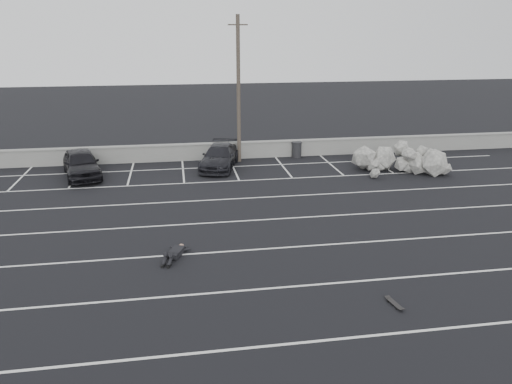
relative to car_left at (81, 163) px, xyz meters
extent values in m
plane|color=black|center=(7.62, -11.24, -0.77)|extent=(120.00, 120.00, 0.00)
cube|color=gray|center=(7.62, 2.76, -0.27)|extent=(50.00, 0.35, 1.00)
cube|color=gray|center=(7.62, 2.76, 0.25)|extent=(50.00, 0.45, 0.08)
cube|color=silver|center=(7.62, -17.24, -0.76)|extent=(36.00, 0.10, 0.01)
cube|color=silver|center=(7.62, -14.24, -0.76)|extent=(36.00, 0.10, 0.01)
cube|color=silver|center=(7.62, -11.24, -0.76)|extent=(36.00, 0.10, 0.01)
cube|color=silver|center=(7.62, -8.24, -0.76)|extent=(36.00, 0.10, 0.01)
cube|color=silver|center=(7.62, -5.24, -0.76)|extent=(36.00, 0.10, 0.01)
cube|color=silver|center=(7.62, -2.24, -0.76)|extent=(36.00, 0.10, 0.01)
cube|color=silver|center=(7.62, 0.76, -0.76)|extent=(36.00, 0.10, 0.01)
cube|color=silver|center=(-3.38, 0.26, -0.76)|extent=(0.10, 5.00, 0.01)
cube|color=silver|center=(-0.38, 0.26, -0.76)|extent=(0.10, 5.00, 0.01)
cube|color=silver|center=(2.62, 0.26, -0.76)|extent=(0.10, 5.00, 0.01)
cube|color=silver|center=(5.62, 0.26, -0.76)|extent=(0.10, 5.00, 0.01)
cube|color=silver|center=(8.62, 0.26, -0.76)|extent=(0.10, 5.00, 0.01)
cube|color=silver|center=(11.62, 0.26, -0.76)|extent=(0.10, 5.00, 0.01)
cube|color=silver|center=(14.62, 0.26, -0.76)|extent=(0.10, 5.00, 0.01)
cube|color=silver|center=(17.62, 0.26, -0.76)|extent=(0.10, 5.00, 0.01)
cube|color=silver|center=(20.62, 0.26, -0.76)|extent=(0.10, 5.00, 0.01)
imported|color=black|center=(0.00, 0.00, 0.00)|extent=(2.90, 4.83, 1.54)
imported|color=black|center=(7.82, 0.66, -0.10)|extent=(3.06, 4.96, 1.34)
cylinder|color=#4C4238|center=(9.17, 1.96, 3.60)|extent=(0.23, 0.23, 8.74)
cube|color=#4C4238|center=(9.17, 1.96, 7.39)|extent=(1.17, 0.08, 0.08)
cylinder|color=black|center=(12.97, 2.36, -0.28)|extent=(0.63, 0.63, 0.97)
cylinder|color=black|center=(12.97, 2.36, 0.23)|extent=(0.70, 0.70, 0.05)
cube|color=black|center=(11.56, -15.85, -0.69)|extent=(0.29, 0.70, 0.02)
cube|color=black|center=(11.52, -15.63, -0.73)|extent=(0.15, 0.07, 0.03)
cube|color=black|center=(11.59, -16.08, -0.73)|extent=(0.15, 0.07, 0.03)
cylinder|color=black|center=(11.44, -15.64, -0.74)|extent=(0.03, 0.05, 0.05)
cylinder|color=black|center=(11.60, -15.61, -0.74)|extent=(0.03, 0.05, 0.05)
cylinder|color=black|center=(11.51, -16.09, -0.74)|extent=(0.03, 0.05, 0.05)
cylinder|color=black|center=(11.68, -16.06, -0.74)|extent=(0.03, 0.05, 0.05)
camera|label=1|loc=(5.31, -28.22, 7.17)|focal=35.00mm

